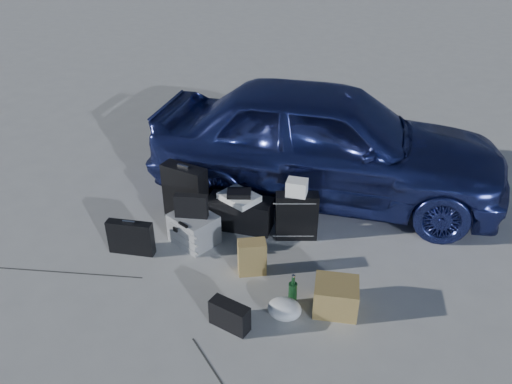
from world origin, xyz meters
TOP-DOWN VIEW (x-y plane):
  - ground at (0.00, 0.00)m, footprint 60.00×60.00m
  - car at (0.51, 2.23)m, footprint 4.67×2.50m
  - pelican_case at (-0.49, 0.56)m, footprint 0.59×0.54m
  - laptop_bag at (-0.49, 0.54)m, footprint 0.38×0.20m
  - briefcase at (-1.01, 0.10)m, footprint 0.52×0.23m
  - suitcase_left at (-0.81, 0.94)m, footprint 0.57×0.25m
  - suitcase_right at (0.54, 1.12)m, footprint 0.50×0.35m
  - white_carton at (0.53, 1.11)m, footprint 0.25×0.21m
  - duffel_bag at (-0.14, 1.05)m, footprint 0.80×0.44m
  - flat_box_white at (-0.14, 1.03)m, footprint 0.52×0.45m
  - flat_box_black at (-0.13, 1.01)m, footprint 0.33×0.29m
  - kraft_bag at (0.34, 0.33)m, footprint 0.34×0.30m
  - cardboard_box at (1.30, 0.15)m, footprint 0.49×0.45m
  - plastic_bag at (0.89, -0.14)m, footprint 0.35×0.31m
  - messenger_bag at (0.48, -0.47)m, footprint 0.39×0.20m
  - green_bottle at (0.90, 0.05)m, footprint 0.10×0.10m

SIDE VIEW (x-z plane):
  - ground at x=0.00m, z-range 0.00..0.00m
  - plastic_bag at x=0.89m, z-range 0.00..0.18m
  - messenger_bag at x=0.48m, z-range 0.00..0.26m
  - cardboard_box at x=1.30m, z-range 0.00..0.31m
  - green_bottle at x=0.90m, z-range 0.00..0.33m
  - pelican_case at x=-0.49m, z-range 0.00..0.35m
  - duffel_bag at x=-0.14m, z-range 0.00..0.38m
  - kraft_bag at x=0.34m, z-range 0.00..0.38m
  - briefcase at x=-1.01m, z-range 0.00..0.40m
  - suitcase_right at x=0.54m, z-range 0.00..0.57m
  - suitcase_left at x=-0.81m, z-range 0.00..0.72m
  - flat_box_white at x=-0.14m, z-range 0.38..0.45m
  - flat_box_black at x=-0.13m, z-range 0.45..0.51m
  - laptop_bag at x=-0.49m, z-range 0.35..0.63m
  - white_carton at x=0.53m, z-range 0.57..0.75m
  - car at x=0.51m, z-range 0.00..1.51m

